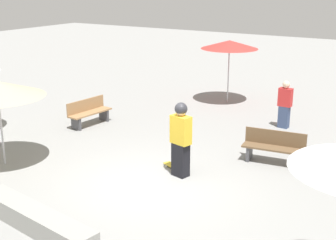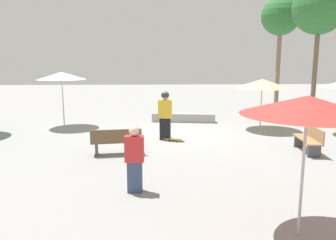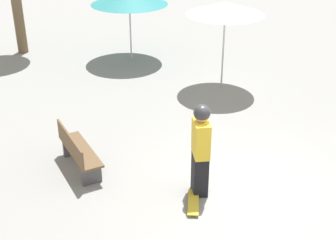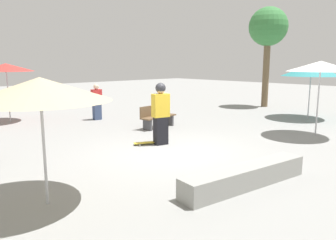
{
  "view_description": "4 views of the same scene",
  "coord_description": "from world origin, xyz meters",
  "px_view_note": "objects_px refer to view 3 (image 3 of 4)",
  "views": [
    {
      "loc": [
        -8.32,
        -5.65,
        4.66
      ],
      "look_at": [
        0.56,
        -0.15,
        1.48
      ],
      "focal_mm": 50.0,
      "sensor_mm": 36.0,
      "label": 1
    },
    {
      "loc": [
        13.1,
        -0.81,
        2.94
      ],
      "look_at": [
        0.98,
        -0.23,
        0.78
      ],
      "focal_mm": 35.0,
      "sensor_mm": 36.0,
      "label": 2
    },
    {
      "loc": [
        4.06,
        6.42,
        5.32
      ],
      "look_at": [
        1.3,
        -0.86,
        1.39
      ],
      "focal_mm": 50.0,
      "sensor_mm": 36.0,
      "label": 3
    },
    {
      "loc": [
        -6.31,
        6.12,
        2.45
      ],
      "look_at": [
        0.29,
        -0.1,
        0.85
      ],
      "focal_mm": 35.0,
      "sensor_mm": 36.0,
      "label": 4
    }
  ],
  "objects_px": {
    "skater_main": "(201,147)",
    "bench_near": "(78,151)",
    "shade_umbrella_white": "(225,8)",
    "skateboard": "(193,202)"
  },
  "relations": [
    {
      "from": "bench_near",
      "to": "shade_umbrella_white",
      "type": "height_order",
      "value": "shade_umbrella_white"
    },
    {
      "from": "skater_main",
      "to": "skateboard",
      "type": "distance_m",
      "value": 1.03
    },
    {
      "from": "skater_main",
      "to": "bench_near",
      "type": "distance_m",
      "value": 2.66
    },
    {
      "from": "bench_near",
      "to": "shade_umbrella_white",
      "type": "bearing_deg",
      "value": 114.03
    },
    {
      "from": "skater_main",
      "to": "skateboard",
      "type": "bearing_deg",
      "value": -25.31
    },
    {
      "from": "skater_main",
      "to": "skateboard",
      "type": "relative_size",
      "value": 2.29
    },
    {
      "from": "bench_near",
      "to": "skateboard",
      "type": "bearing_deg",
      "value": 34.19
    },
    {
      "from": "bench_near",
      "to": "skater_main",
      "type": "bearing_deg",
      "value": 43.3
    },
    {
      "from": "skater_main",
      "to": "bench_near",
      "type": "height_order",
      "value": "skater_main"
    },
    {
      "from": "skater_main",
      "to": "shade_umbrella_white",
      "type": "height_order",
      "value": "shade_umbrella_white"
    }
  ]
}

